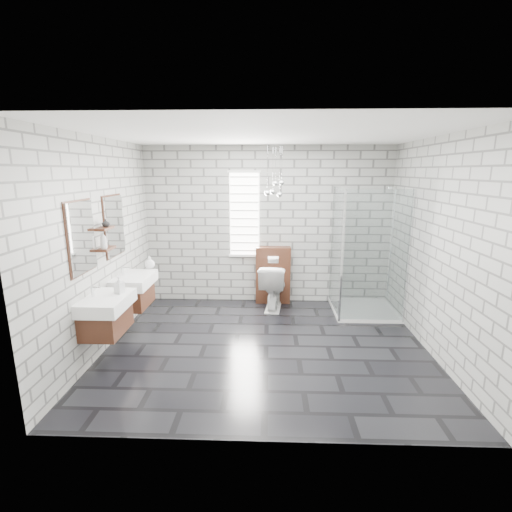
# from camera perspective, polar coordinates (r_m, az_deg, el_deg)

# --- Properties ---
(floor) EXTENTS (4.20, 3.60, 0.02)m
(floor) POSITION_cam_1_polar(r_m,az_deg,el_deg) (5.10, 1.57, -13.72)
(floor) COLOR black
(floor) RESTS_ON ground
(ceiling) EXTENTS (4.20, 3.60, 0.02)m
(ceiling) POSITION_cam_1_polar(r_m,az_deg,el_deg) (4.58, 1.79, 18.35)
(ceiling) COLOR white
(ceiling) RESTS_ON wall_back
(wall_back) EXTENTS (4.20, 0.02, 2.70)m
(wall_back) POSITION_cam_1_polar(r_m,az_deg,el_deg) (6.43, 1.81, 4.65)
(wall_back) COLOR #A6A6A1
(wall_back) RESTS_ON floor
(wall_front) EXTENTS (4.20, 0.02, 2.70)m
(wall_front) POSITION_cam_1_polar(r_m,az_deg,el_deg) (2.90, 1.35, -5.75)
(wall_front) COLOR #A6A6A1
(wall_front) RESTS_ON floor
(wall_left) EXTENTS (0.02, 3.60, 2.70)m
(wall_left) POSITION_cam_1_polar(r_m,az_deg,el_deg) (5.12, -22.67, 1.49)
(wall_left) COLOR #A6A6A1
(wall_left) RESTS_ON floor
(wall_right) EXTENTS (0.02, 3.60, 2.70)m
(wall_right) POSITION_cam_1_polar(r_m,az_deg,el_deg) (5.09, 26.15, 1.10)
(wall_right) COLOR #A6A6A1
(wall_right) RESTS_ON floor
(vanity_left) EXTENTS (0.47, 0.70, 1.57)m
(vanity_left) POSITION_cam_1_polar(r_m,az_deg,el_deg) (4.73, -22.43, -6.87)
(vanity_left) COLOR #482516
(vanity_left) RESTS_ON wall_left
(vanity_right) EXTENTS (0.47, 0.70, 1.57)m
(vanity_right) POSITION_cam_1_polar(r_m,az_deg,el_deg) (5.51, -18.63, -3.78)
(vanity_right) COLOR #482516
(vanity_right) RESTS_ON wall_left
(shelf_lower) EXTENTS (0.14, 0.30, 0.03)m
(shelf_lower) POSITION_cam_1_polar(r_m,az_deg,el_deg) (5.05, -22.05, 1.05)
(shelf_lower) COLOR #482516
(shelf_lower) RESTS_ON wall_left
(shelf_upper) EXTENTS (0.14, 0.30, 0.03)m
(shelf_upper) POSITION_cam_1_polar(r_m,az_deg,el_deg) (5.01, -22.30, 3.96)
(shelf_upper) COLOR #482516
(shelf_upper) RESTS_ON wall_left
(window) EXTENTS (0.56, 0.05, 1.48)m
(window) POSITION_cam_1_polar(r_m,az_deg,el_deg) (6.39, -1.79, 6.41)
(window) COLOR white
(window) RESTS_ON wall_back
(cistern_panel) EXTENTS (0.60, 0.20, 1.00)m
(cistern_panel) POSITION_cam_1_polar(r_m,az_deg,el_deg) (6.50, 2.63, -2.92)
(cistern_panel) COLOR #482516
(cistern_panel) RESTS_ON floor
(flush_plate) EXTENTS (0.18, 0.01, 0.12)m
(flush_plate) POSITION_cam_1_polar(r_m,az_deg,el_deg) (6.33, 2.67, -0.57)
(flush_plate) COLOR silver
(flush_plate) RESTS_ON cistern_panel
(shower_enclosure) EXTENTS (1.00, 1.00, 2.03)m
(shower_enclosure) POSITION_cam_1_polar(r_m,az_deg,el_deg) (6.18, 15.80, -4.23)
(shower_enclosure) COLOR white
(shower_enclosure) RESTS_ON floor
(pendant_cluster) EXTENTS (0.31, 0.21, 0.83)m
(pendant_cluster) POSITION_cam_1_polar(r_m,az_deg,el_deg) (5.91, 2.98, 10.37)
(pendant_cluster) COLOR silver
(pendant_cluster) RESTS_ON ceiling
(toilet) EXTENTS (0.51, 0.79, 0.77)m
(toilet) POSITION_cam_1_polar(r_m,az_deg,el_deg) (6.27, 2.64, -4.64)
(toilet) COLOR white
(toilet) RESTS_ON floor
(soap_bottle_a) EXTENTS (0.12, 0.12, 0.21)m
(soap_bottle_a) POSITION_cam_1_polar(r_m,az_deg,el_deg) (4.72, -20.31, -4.18)
(soap_bottle_a) COLOR #B2B2B2
(soap_bottle_a) RESTS_ON vanity_left
(soap_bottle_b) EXTENTS (0.18, 0.18, 0.19)m
(soap_bottle_b) POSITION_cam_1_polar(r_m,az_deg,el_deg) (5.77, -16.04, -0.94)
(soap_bottle_b) COLOR #B2B2B2
(soap_bottle_b) RESTS_ON vanity_right
(soap_bottle_c) EXTENTS (0.11, 0.11, 0.22)m
(soap_bottle_c) POSITION_cam_1_polar(r_m,az_deg,el_deg) (4.95, -22.43, 2.25)
(soap_bottle_c) COLOR #B2B2B2
(soap_bottle_c) RESTS_ON shelf_lower
(vase) EXTENTS (0.11, 0.11, 0.10)m
(vase) POSITION_cam_1_polar(r_m,az_deg,el_deg) (5.02, -22.13, 4.74)
(vase) COLOR #B2B2B2
(vase) RESTS_ON shelf_upper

